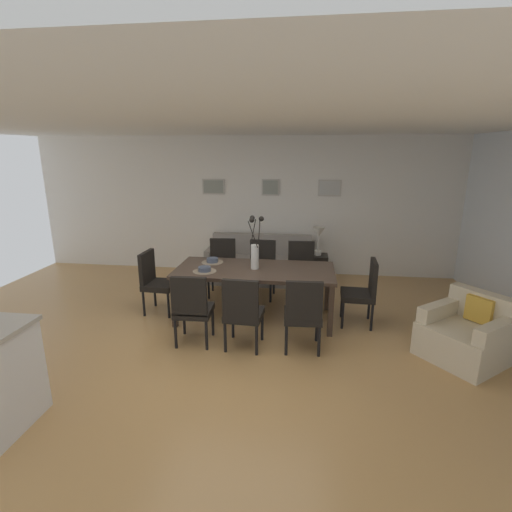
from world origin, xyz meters
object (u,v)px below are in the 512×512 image
(dining_table, at_px, (255,273))
(dining_chair_mid_left, at_px, (303,312))
(table_lamp, at_px, (319,235))
(framed_picture_right, at_px, (330,188))
(centerpiece_vase, at_px, (255,249))
(dining_chair_head_east, at_px, (364,289))
(dining_chair_far_right, at_px, (262,266))
(dining_chair_near_left, at_px, (192,306))
(bowl_near_right, at_px, (212,260))
(dining_chair_head_west, at_px, (155,279))
(side_table, at_px, (317,269))
(dining_chair_far_left, at_px, (243,310))
(sofa, at_px, (260,265))
(dining_chair_mid_right, at_px, (301,268))
(bowl_near_left, at_px, (205,269))
(dining_chair_near_right, at_px, (222,264))
(framed_picture_left, at_px, (214,187))
(framed_picture_center, at_px, (270,187))
(armchair, at_px, (467,335))

(dining_table, distance_m, dining_chair_mid_left, 1.13)
(table_lamp, height_order, framed_picture_right, framed_picture_right)
(dining_table, height_order, centerpiece_vase, centerpiece_vase)
(dining_chair_head_east, bearing_deg, dining_chair_far_right, 148.95)
(dining_table, height_order, dining_chair_far_right, dining_chair_far_right)
(dining_chair_near_left, distance_m, dining_chair_far_right, 1.89)
(bowl_near_right, xyz_separation_m, framed_picture_right, (1.76, 1.97, 0.88))
(dining_chair_head_west, bearing_deg, table_lamp, 34.34)
(dining_chair_head_east, bearing_deg, side_table, 109.02)
(dining_chair_far_left, xyz_separation_m, sofa, (-0.12, 2.63, -0.23))
(dining_chair_far_left, bearing_deg, dining_chair_mid_right, 70.00)
(dining_chair_head_east, bearing_deg, dining_chair_mid_left, -133.15)
(side_table, bearing_deg, dining_chair_mid_right, -109.73)
(bowl_near_left, bearing_deg, side_table, 50.17)
(dining_chair_mid_right, bearing_deg, dining_chair_far_right, 179.05)
(dining_chair_head_west, height_order, framed_picture_right, framed_picture_right)
(dining_chair_near_right, height_order, bowl_near_right, dining_chair_near_right)
(dining_chair_near_right, bearing_deg, framed_picture_right, 36.32)
(dining_chair_head_west, distance_m, side_table, 2.91)
(framed_picture_left, height_order, framed_picture_center, framed_picture_center)
(side_table, bearing_deg, dining_chair_far_left, -109.91)
(dining_chair_near_left, relative_size, table_lamp, 1.80)
(dining_chair_far_left, height_order, bowl_near_right, dining_chair_far_left)
(table_lamp, distance_m, framed_picture_left, 2.22)
(dining_chair_head_east, bearing_deg, framed_picture_left, 139.50)
(dining_table, distance_m, framed_picture_left, 2.64)
(framed_picture_right, bearing_deg, sofa, -158.64)
(dining_chair_mid_right, relative_size, dining_chair_head_east, 1.00)
(dining_chair_head_east, bearing_deg, table_lamp, 109.02)
(dining_chair_mid_left, relative_size, sofa, 0.49)
(armchair, xyz_separation_m, framed_picture_left, (-3.66, 2.97, 1.38))
(table_lamp, bearing_deg, bowl_near_left, -129.83)
(bowl_near_right, relative_size, framed_picture_left, 0.39)
(dining_chair_head_east, distance_m, framed_picture_left, 3.59)
(dining_chair_near_right, relative_size, dining_chair_far_right, 1.00)
(bowl_near_left, bearing_deg, framed_picture_center, 74.73)
(dining_chair_far_left, bearing_deg, sofa, 92.52)
(bowl_near_left, bearing_deg, dining_chair_far_right, 59.61)
(dining_chair_near_right, xyz_separation_m, table_lamp, (1.58, 0.77, 0.38))
(dining_chair_head_east, bearing_deg, armchair, -35.30)
(dining_chair_head_east, relative_size, framed_picture_center, 2.76)
(framed_picture_right, bearing_deg, side_table, -108.82)
(dining_chair_mid_left, height_order, bowl_near_right, dining_chair_mid_left)
(dining_chair_mid_left, bearing_deg, dining_chair_near_right, 127.43)
(side_table, bearing_deg, centerpiece_vase, -118.76)
(dining_chair_mid_right, xyz_separation_m, framed_picture_left, (-1.73, 1.32, 1.15))
(dining_chair_far_left, xyz_separation_m, bowl_near_right, (-0.64, 1.14, 0.27))
(dining_chair_head_east, height_order, side_table, dining_chair_head_east)
(dining_chair_mid_right, distance_m, framed_picture_left, 2.46)
(dining_chair_far_right, relative_size, dining_chair_mid_left, 1.00)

